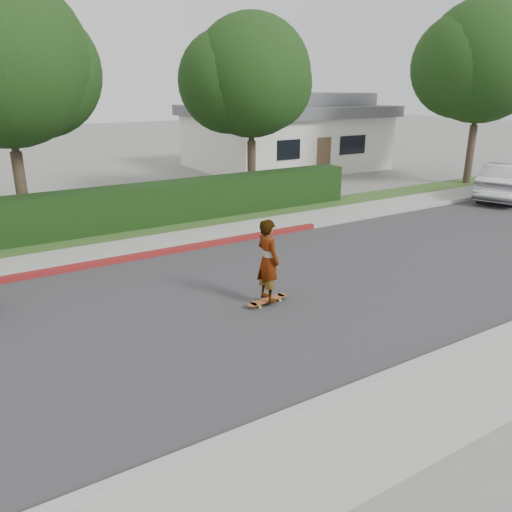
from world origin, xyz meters
name	(u,v)px	position (x,y,z in m)	size (l,w,h in m)	color
ground	(376,268)	(0.00, 0.00, 0.00)	(120.00, 120.00, 0.00)	slate
road	(376,268)	(0.00, 0.00, 0.01)	(60.00, 8.00, 0.01)	#2D2D30
curb_far	(289,230)	(0.00, 4.10, 0.07)	(60.00, 0.20, 0.15)	#9E9E99
curb_red_section	(146,255)	(-5.00, 4.10, 0.08)	(12.00, 0.21, 0.15)	maroon
sidewalk_far	(274,225)	(0.00, 5.00, 0.06)	(60.00, 1.60, 0.12)	gray
planting_strip	(250,215)	(0.00, 6.60, 0.05)	(60.00, 1.60, 0.10)	#2D4C1E
hedge	(169,203)	(-3.00, 7.20, 0.75)	(15.00, 1.00, 1.50)	black
tree_left	(1,65)	(-7.51, 8.69, 5.26)	(5.99, 5.21, 8.00)	#33261C
tree_center	(249,80)	(1.49, 9.19, 4.90)	(5.66, 4.84, 7.44)	#33261C
tree_right	(479,64)	(12.49, 6.69, 5.63)	(6.32, 5.60, 8.56)	#33261C
house	(284,132)	(8.00, 16.00, 2.10)	(10.60, 8.60, 4.30)	beige
skateboard	(268,300)	(-3.76, -0.43, 0.10)	(1.12, 0.35, 0.10)	gold
skateboarder	(268,260)	(-3.76, -0.43, 1.04)	(0.68, 0.45, 1.86)	white
car_silver	(508,181)	(11.04, 3.44, 0.79)	(1.67, 4.79, 1.58)	#AFB2B7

